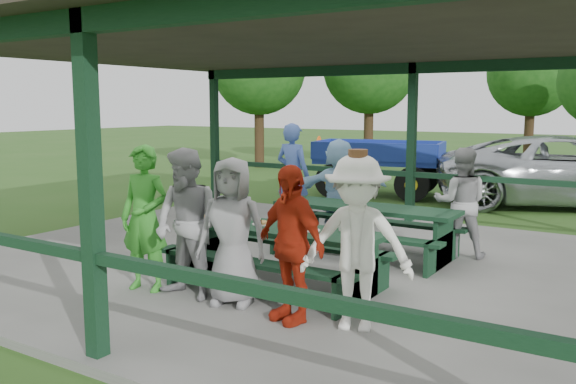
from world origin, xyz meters
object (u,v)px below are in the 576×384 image
Objects in this scene: contestant_grey_mid at (232,231)px; spectator_grey at (461,202)px; picnic_table_far at (364,224)px; contestant_grey_left at (187,224)px; farm_trailer at (379,166)px; spectator_blue at (293,175)px; picnic_table_near at (277,249)px; contestant_red at (290,244)px; pickup_truck at (567,171)px; contestant_white_fedora at (357,243)px; spectator_lblue at (339,189)px; contestant_green at (145,218)px.

contestant_grey_mid reaches higher than spectator_grey.
contestant_grey_left is at bearing -106.23° from picnic_table_far.
spectator_blue is at bearing -95.72° from farm_trailer.
picnic_table_near is 1.24m from contestant_red.
spectator_grey is (1.51, 3.51, -0.02)m from contestant_grey_mid.
spectator_grey is 0.28× the size of pickup_truck.
farm_trailer is (-2.37, 8.41, 0.17)m from picnic_table_near.
farm_trailer is (-1.75, 9.34, -0.22)m from contestant_grey_left.
spectator_blue is at bearing 111.11° from contestant_white_fedora.
spectator_lblue is 5.84m from farm_trailer.
picnic_table_far is at bearing 67.05° from contestant_grey_mid.
picnic_table_far is 1.53× the size of contestant_white_fedora.
spectator_blue is at bearing 118.97° from picnic_table_near.
contestant_green is 1.08× the size of contestant_red.
contestant_red reaches higher than farm_trailer.
farm_trailer is (-4.37, -0.67, -0.06)m from pickup_truck.
spectator_blue is at bearing 146.55° from picnic_table_far.
farm_trailer is (-2.60, 6.41, 0.17)m from picnic_table_far.
farm_trailer is (-3.81, 5.71, -0.16)m from spectator_grey.
spectator_lblue is 6.77m from pickup_truck.
contestant_grey_left is at bearing 42.79° from spectator_grey.
contestant_grey_mid reaches higher than contestant_red.
farm_trailer reaches higher than picnic_table_near.
spectator_grey is at bearing 64.53° from contestant_grey_left.
contestant_grey_left reaches higher than spectator_grey.
contestant_green reaches higher than picnic_table_far.
contestant_white_fedora is at bearing 132.20° from spectator_blue.
contestant_grey_mid is at bearing -169.35° from contestant_red.
farm_trailer is at bearing 105.72° from picnic_table_near.
spectator_grey is at bearing 61.94° from picnic_table_near.
spectator_blue reaches higher than contestant_grey_left.
picnic_table_near is 1.49× the size of contestant_white_fedora.
picnic_table_near is 2.93m from spectator_lblue.
picnic_table_far is at bearing -79.20° from farm_trailer.
spectator_blue is (-2.64, 4.31, 0.13)m from contestant_red.
contestant_white_fedora is 0.31× the size of pickup_truck.
contestant_grey_left reaches higher than farm_trailer.
picnic_table_near is 1.63m from contestant_green.
picnic_table_far is 1.64× the size of spectator_lblue.
contestant_white_fedora is at bearing -28.19° from picnic_table_near.
contestant_white_fedora is (2.06, 0.15, 0.00)m from contestant_grey_left.
spectator_grey is 0.37× the size of farm_trailer.
picnic_table_far is 0.63× the size of farm_trailer.
contestant_white_fedora is (1.21, -2.77, 0.39)m from picnic_table_far.
contestant_red is (2.03, 0.02, -0.06)m from contestant_green.
picnic_table_far is 3.07m from contestant_grey_left.
picnic_table_far is 1.56× the size of contestant_green.
farm_trailer is at bearing -93.25° from spectator_lblue.
spectator_lblue is 0.38× the size of farm_trailer.
picnic_table_far is at bearing 52.20° from contestant_green.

